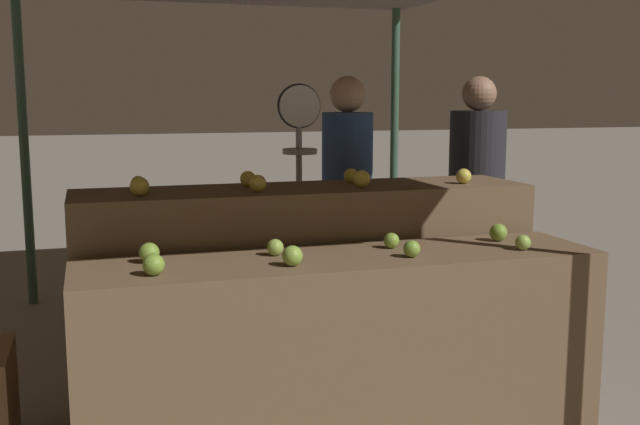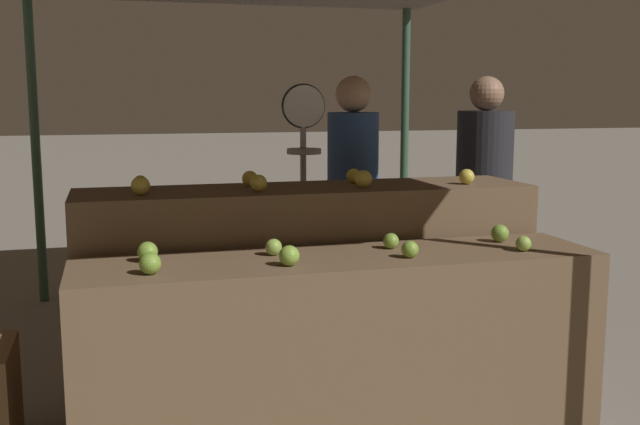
{
  "view_description": "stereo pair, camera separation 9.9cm",
  "coord_description": "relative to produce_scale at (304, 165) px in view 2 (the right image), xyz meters",
  "views": [
    {
      "loc": [
        -1.05,
        -3.02,
        1.59
      ],
      "look_at": [
        -0.02,
        0.3,
        1.05
      ],
      "focal_mm": 42.0,
      "sensor_mm": 36.0,
      "label": 1
    },
    {
      "loc": [
        -0.96,
        -3.05,
        1.59
      ],
      "look_at": [
        -0.02,
        0.3,
        1.05
      ],
      "focal_mm": 42.0,
      "sensor_mm": 36.0,
      "label": 2
    }
  ],
  "objects": [
    {
      "name": "display_counter_front",
      "position": [
        -0.12,
        -1.15,
        -0.75
      ],
      "size": [
        2.31,
        0.55,
        0.9
      ],
      "primitive_type": "cube",
      "color": "brown",
      "rests_on": "ground_plane"
    },
    {
      "name": "display_counter_back",
      "position": [
        -0.12,
        -0.55,
        -0.63
      ],
      "size": [
        2.31,
        0.55,
        1.13
      ],
      "primitive_type": "cube",
      "color": "brown",
      "rests_on": "ground_plane"
    },
    {
      "name": "apple_front_0",
      "position": [
        -0.95,
        -1.27,
        -0.26
      ],
      "size": [
        0.09,
        0.09,
        0.09
      ],
      "primitive_type": "sphere",
      "color": "#7AA338",
      "rests_on": "display_counter_front"
    },
    {
      "name": "apple_front_1",
      "position": [
        -0.39,
        -1.27,
        -0.26
      ],
      "size": [
        0.09,
        0.09,
        0.09
      ],
      "primitive_type": "sphere",
      "color": "#84AD3D",
      "rests_on": "display_counter_front"
    },
    {
      "name": "apple_front_2",
      "position": [
        0.15,
        -1.26,
        -0.26
      ],
      "size": [
        0.07,
        0.07,
        0.07
      ],
      "primitive_type": "sphere",
      "color": "#7AA338",
      "rests_on": "display_counter_front"
    },
    {
      "name": "apple_front_3",
      "position": [
        0.7,
        -1.27,
        -0.26
      ],
      "size": [
        0.07,
        0.07,
        0.07
      ],
      "primitive_type": "sphere",
      "color": "#8EB247",
      "rests_on": "display_counter_front"
    },
    {
      "name": "apple_front_4",
      "position": [
        -0.95,
        -1.04,
        -0.26
      ],
      "size": [
        0.09,
        0.09,
        0.09
      ],
      "primitive_type": "sphere",
      "color": "#7AA338",
      "rests_on": "display_counter_front"
    },
    {
      "name": "apple_front_5",
      "position": [
        -0.41,
        -1.05,
        -0.26
      ],
      "size": [
        0.07,
        0.07,
        0.07
      ],
      "primitive_type": "sphere",
      "color": "#8EB247",
      "rests_on": "display_counter_front"
    },
    {
      "name": "apple_front_6",
      "position": [
        0.14,
        -1.05,
        -0.26
      ],
      "size": [
        0.07,
        0.07,
        0.07
      ],
      "primitive_type": "sphere",
      "color": "#7AA338",
      "rests_on": "display_counter_front"
    },
    {
      "name": "apple_front_7",
      "position": [
        0.7,
        -1.04,
        -0.26
      ],
      "size": [
        0.09,
        0.09,
        0.09
      ],
      "primitive_type": "sphere",
      "color": "#7AA338",
      "rests_on": "display_counter_front"
    },
    {
      "name": "apple_back_0",
      "position": [
        -0.95,
        -0.66,
        -0.02
      ],
      "size": [
        0.09,
        0.09,
        0.09
      ],
      "primitive_type": "sphere",
      "color": "yellow",
      "rests_on": "display_counter_back"
    },
    {
      "name": "apple_back_1",
      "position": [
        -0.4,
        -0.67,
        -0.02
      ],
      "size": [
        0.08,
        0.08,
        0.08
      ],
      "primitive_type": "sphere",
      "color": "yellow",
      "rests_on": "display_counter_back"
    },
    {
      "name": "apple_back_2",
      "position": [
        0.14,
        -0.66,
        -0.02
      ],
      "size": [
        0.09,
        0.09,
        0.09
      ],
      "primitive_type": "sphere",
      "color": "yellow",
      "rests_on": "display_counter_back"
    },
    {
      "name": "apple_back_3",
      "position": [
        0.71,
        -0.66,
        -0.02
      ],
      "size": [
        0.08,
        0.08,
        0.08
      ],
      "primitive_type": "sphere",
      "color": "gold",
      "rests_on": "display_counter_back"
    },
    {
      "name": "apple_back_4",
      "position": [
        -0.94,
        -0.43,
        -0.03
      ],
      "size": [
        0.07,
        0.07,
        0.07
      ],
      "primitive_type": "sphere",
      "color": "gold",
      "rests_on": "display_counter_back"
    },
    {
      "name": "apple_back_5",
      "position": [
        -0.4,
        -0.45,
        -0.02
      ],
      "size": [
        0.08,
        0.08,
        0.08
      ],
      "primitive_type": "sphere",
      "color": "yellow",
      "rests_on": "display_counter_back"
    },
    {
      "name": "apple_back_6",
      "position": [
        0.16,
        -0.45,
        -0.02
      ],
      "size": [
        0.08,
        0.08,
        0.08
      ],
      "primitive_type": "sphere",
      "color": "gold",
      "rests_on": "display_counter_back"
    },
    {
      "name": "produce_scale",
      "position": [
        0.0,
        0.0,
        0.0
      ],
      "size": [
        0.26,
        0.2,
        1.66
      ],
      "color": "#99999E",
      "rests_on": "ground_plane"
    },
    {
      "name": "person_vendor_at_scale",
      "position": [
        0.39,
        0.27,
        -0.19
      ],
      "size": [
        0.44,
        0.44,
        1.72
      ],
      "rotation": [
        0.0,
        0.0,
        3.65
      ],
      "color": "#2D2D38",
      "rests_on": "ground_plane"
    },
    {
      "name": "person_customer_left",
      "position": [
        1.31,
        0.28,
        -0.21
      ],
      "size": [
        0.44,
        0.44,
        1.72
      ],
      "rotation": [
        0.0,
        0.0,
        2.94
      ],
      "color": "#2D2D38",
      "rests_on": "ground_plane"
    }
  ]
}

